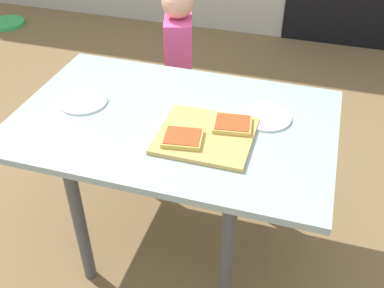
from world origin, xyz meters
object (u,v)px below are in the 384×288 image
at_px(pizza_slice_far_right, 232,124).
at_px(pizza_slice_near_left, 183,138).
at_px(garden_hose_coil, 6,23).
at_px(plate_white_left, 83,102).
at_px(dining_table, 174,137).
at_px(cutting_board, 206,136).
at_px(child_left, 179,64).
at_px(plate_white_right, 266,117).

distance_m(pizza_slice_far_right, pizza_slice_near_left, 0.20).
bearing_deg(garden_hose_coil, pizza_slice_near_left, -41.34).
height_order(pizza_slice_near_left, plate_white_left, pizza_slice_near_left).
relative_size(dining_table, cutting_board, 3.63).
distance_m(pizza_slice_near_left, plate_white_left, 0.49).
height_order(dining_table, child_left, child_left).
distance_m(dining_table, child_left, 0.76).
height_order(cutting_board, garden_hose_coil, cutting_board).
xyz_separation_m(cutting_board, plate_white_right, (0.19, 0.19, -0.00)).
bearing_deg(cutting_board, dining_table, 152.39).
distance_m(cutting_board, plate_white_right, 0.27).
distance_m(cutting_board, child_left, 0.90).
bearing_deg(cutting_board, plate_white_right, 45.12).
bearing_deg(child_left, dining_table, -73.21).
bearing_deg(dining_table, plate_white_left, 179.22).
height_order(dining_table, pizza_slice_near_left, pizza_slice_near_left).
bearing_deg(child_left, plate_white_left, -103.15).
bearing_deg(garden_hose_coil, child_left, -30.76).
bearing_deg(child_left, cutting_board, -65.28).
distance_m(dining_table, pizza_slice_far_right, 0.26).
bearing_deg(plate_white_right, garden_hose_coil, 144.96).
xyz_separation_m(pizza_slice_near_left, child_left, (-0.30, 0.86, -0.18)).
height_order(dining_table, plate_white_right, plate_white_right).
relative_size(pizza_slice_near_left, child_left, 0.16).
relative_size(pizza_slice_far_right, child_left, 0.16).
bearing_deg(dining_table, pizza_slice_near_left, -59.27).
height_order(pizza_slice_near_left, garden_hose_coil, pizza_slice_near_left).
bearing_deg(dining_table, cutting_board, -27.61).
distance_m(cutting_board, pizza_slice_near_left, 0.09).
xyz_separation_m(pizza_slice_far_right, pizza_slice_near_left, (-0.15, -0.13, 0.00)).
relative_size(dining_table, garden_hose_coil, 3.75).
relative_size(pizza_slice_far_right, plate_white_right, 0.79).
distance_m(cutting_board, pizza_slice_far_right, 0.11).
distance_m(child_left, garden_hose_coil, 2.49).
relative_size(plate_white_right, plate_white_left, 1.00).
bearing_deg(plate_white_left, plate_white_right, 8.22).
xyz_separation_m(dining_table, plate_white_left, (-0.39, 0.01, 0.09)).
distance_m(pizza_slice_far_right, plate_white_right, 0.16).
xyz_separation_m(pizza_slice_near_left, garden_hose_coil, (-2.40, 2.11, -0.70)).
height_order(plate_white_right, child_left, child_left).
bearing_deg(plate_white_right, pizza_slice_near_left, -135.79).
relative_size(dining_table, plate_white_right, 6.31).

